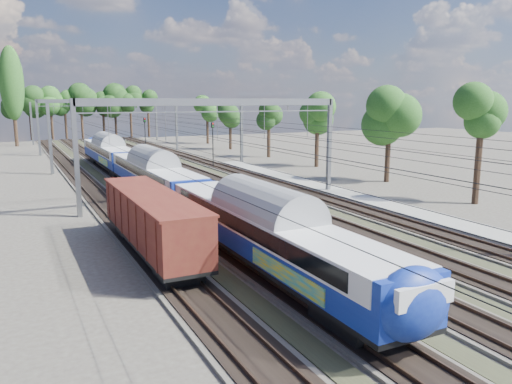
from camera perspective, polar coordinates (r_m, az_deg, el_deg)
name	(u,v)px	position (r m, az deg, el deg)	size (l,w,h in m)	color
track_bed	(168,178)	(57.56, -9.98, 1.55)	(21.00, 130.00, 0.34)	#47423A
platform	(405,211)	(41.67, 16.62, -2.05)	(3.00, 70.00, 0.30)	gray
catenary	(152,120)	(64.43, -11.84, 8.06)	(25.65, 130.00, 9.00)	slate
tree_belt	(133,105)	(104.97, -13.88, 9.62)	(40.04, 98.61, 11.24)	black
poplar	(12,84)	(107.64, -26.14, 11.03)	(4.40, 4.40, 19.04)	black
emu_train	(154,170)	(45.52, -11.55, 2.45)	(3.12, 66.02, 4.57)	black
freight_boxcar	(152,219)	(29.17, -11.82, -3.08)	(2.82, 13.64, 3.52)	black
worker	(125,143)	(97.10, -14.78, 5.42)	(0.66, 0.43, 1.80)	black
signal_near	(145,131)	(84.69, -12.57, 6.79)	(0.43, 0.40, 5.99)	black
signal_far	(213,139)	(66.10, -4.96, 6.03)	(0.40, 0.37, 6.00)	black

